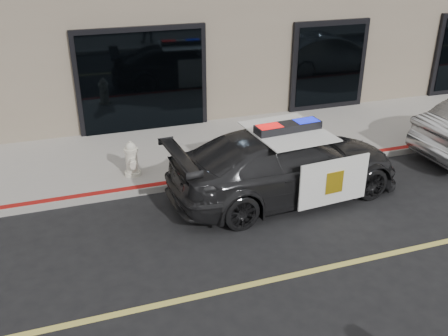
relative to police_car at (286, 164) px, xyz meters
name	(u,v)px	position (x,y,z in m)	size (l,w,h in m)	color
ground	(288,276)	(-1.10, -2.54, -0.72)	(120.00, 120.00, 0.00)	black
sidewalk_n	(198,150)	(-1.10, 2.71, -0.65)	(60.00, 3.50, 0.15)	gray
police_car	(286,164)	(0.00, 0.00, 0.00)	(2.75, 5.22, 1.61)	black
fire_hydrant	(132,160)	(-2.91, 1.65, -0.20)	(0.36, 0.50, 0.80)	silver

